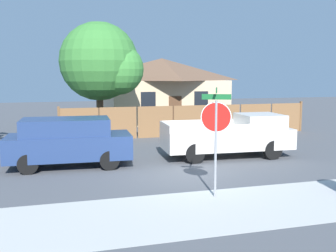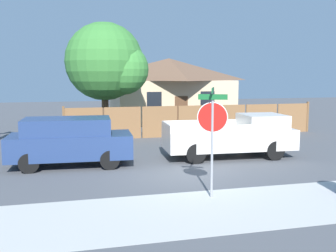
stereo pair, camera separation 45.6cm
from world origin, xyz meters
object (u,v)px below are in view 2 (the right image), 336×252
Objects in this scene: house at (169,88)px; orange_pickup at (234,136)px; red_suv at (70,140)px; stop_sign at (212,124)px; oak_tree at (108,63)px.

orange_pickup is (-0.76, -13.92, -1.52)m from house.
red_suv is 6.61m from orange_pickup.
house reaches higher than stop_sign.
stop_sign is (3.82, -4.90, 1.08)m from red_suv.
orange_pickup is 1.76× the size of stop_sign.
red_suv is (-2.24, -7.68, -3.09)m from oak_tree.
house is at bearing 103.81° from stop_sign.
stop_sign is (1.57, -12.58, -2.01)m from oak_tree.
oak_tree reaches higher than red_suv.
house is 15.81m from red_suv.
house is at bearing 50.55° from oak_tree.
oak_tree reaches higher than house.
oak_tree is 12.83m from stop_sign.
stop_sign is (-3.55, -18.81, -0.35)m from house.
oak_tree is 8.58m from red_suv.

